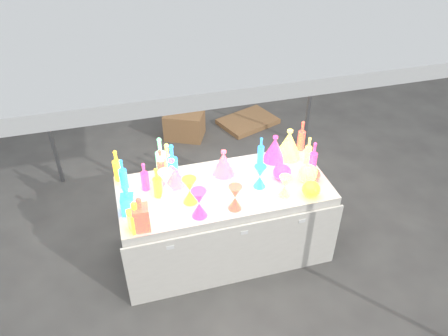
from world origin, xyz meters
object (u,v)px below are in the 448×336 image
object	(u,v)px
hourglass_0	(235,198)
lampshade_0	(172,172)
display_table	(224,220)
cardboard_box_closed	(184,125)
bottle_0	(117,165)
globe_0	(311,190)
decanter_0	(135,216)

from	to	relation	value
hourglass_0	lampshade_0	size ratio (longest dim) A/B	0.86
display_table	lampshade_0	distance (m)	0.67
cardboard_box_closed	bottle_0	world-z (taller)	bottle_0
cardboard_box_closed	lampshade_0	world-z (taller)	lampshade_0
globe_0	lampshade_0	world-z (taller)	lampshade_0
hourglass_0	globe_0	xyz separation A→B (m)	(0.65, -0.02, -0.05)
display_table	globe_0	xyz separation A→B (m)	(0.66, -0.30, 0.44)
bottle_0	display_table	bearing A→B (deg)	-22.92
cardboard_box_closed	hourglass_0	distance (m)	2.44
bottle_0	hourglass_0	bearing A→B (deg)	-36.41
globe_0	display_table	bearing A→B (deg)	155.85
lampshade_0	bottle_0	bearing A→B (deg)	171.16
bottle_0	globe_0	bearing A→B (deg)	-23.46
bottle_0	decanter_0	world-z (taller)	bottle_0
bottle_0	hourglass_0	world-z (taller)	bottle_0
decanter_0	lampshade_0	distance (m)	0.59
cardboard_box_closed	bottle_0	xyz separation A→B (m)	(-0.89, -1.71, 0.72)
bottle_0	lampshade_0	world-z (taller)	bottle_0
decanter_0	hourglass_0	size ratio (longest dim) A/B	1.20
display_table	bottle_0	bearing A→B (deg)	157.08
cardboard_box_closed	hourglass_0	bearing A→B (deg)	-65.83
display_table	lampshade_0	bearing A→B (deg)	157.71
cardboard_box_closed	decanter_0	world-z (taller)	decanter_0
display_table	bottle_0	size ratio (longest dim) A/B	6.15
cardboard_box_closed	globe_0	bearing A→B (deg)	-50.46
decanter_0	hourglass_0	xyz separation A→B (m)	(0.78, 0.03, -0.02)
display_table	hourglass_0	world-z (taller)	hourglass_0
hourglass_0	globe_0	size ratio (longest dim) A/B	1.45
cardboard_box_closed	decanter_0	size ratio (longest dim) A/B	1.83
decanter_0	globe_0	distance (m)	1.43
decanter_0	bottle_0	bearing A→B (deg)	82.89
bottle_0	decanter_0	bearing A→B (deg)	-83.13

